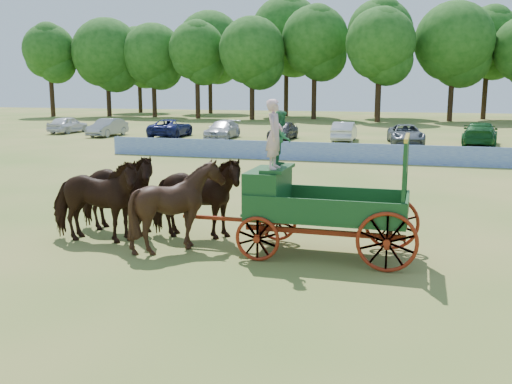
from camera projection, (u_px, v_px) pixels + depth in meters
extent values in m
plane|color=#A4884A|center=(246.00, 254.00, 14.19)|extent=(160.00, 160.00, 0.00)
imported|color=black|center=(94.00, 201.00, 15.05)|extent=(2.80, 1.48, 2.28)
imported|color=black|center=(116.00, 193.00, 16.09)|extent=(2.75, 1.34, 2.28)
imported|color=black|center=(178.00, 206.00, 14.39)|extent=(2.22, 2.02, 2.28)
imported|color=black|center=(195.00, 198.00, 15.43)|extent=(2.83, 1.56, 2.28)
cube|color=maroon|center=(268.00, 227.00, 14.41)|extent=(0.12, 2.00, 0.12)
cube|color=maroon|center=(389.00, 236.00, 13.58)|extent=(0.12, 2.00, 0.12)
cube|color=maroon|center=(323.00, 232.00, 13.45)|extent=(3.80, 0.10, 0.12)
cube|color=maroon|center=(330.00, 222.00, 14.49)|extent=(3.80, 0.10, 0.12)
cube|color=maroon|center=(234.00, 219.00, 14.62)|extent=(2.80, 0.09, 0.09)
cube|color=#17471A|center=(327.00, 216.00, 13.92)|extent=(3.80, 1.80, 0.10)
cube|color=#17471A|center=(321.00, 211.00, 13.04)|extent=(3.80, 0.06, 0.55)
cube|color=#17471A|center=(333.00, 197.00, 14.70)|extent=(3.80, 0.06, 0.55)
cube|color=#17471A|center=(407.00, 208.00, 13.35)|extent=(0.06, 1.80, 0.55)
cube|color=#17471A|center=(268.00, 190.00, 14.23)|extent=(0.85, 1.70, 1.05)
cube|color=#17471A|center=(278.00, 168.00, 14.06)|extent=(0.55, 1.50, 0.08)
cube|color=#17471A|center=(253.00, 198.00, 14.37)|extent=(0.10, 1.60, 0.65)
cube|color=#17471A|center=(260.00, 210.00, 14.38)|extent=(0.55, 1.60, 0.06)
cube|color=#17471A|center=(404.00, 187.00, 12.50)|extent=(0.08, 0.08, 1.80)
cube|color=#17471A|center=(406.00, 176.00, 14.01)|extent=(0.08, 0.08, 1.80)
cube|color=#17471A|center=(406.00, 155.00, 13.14)|extent=(0.07, 1.75, 0.75)
cube|color=gold|center=(407.00, 138.00, 13.07)|extent=(0.08, 1.80, 0.09)
cube|color=gold|center=(404.00, 155.00, 13.15)|extent=(0.02, 1.30, 0.12)
torus|color=maroon|center=(257.00, 239.00, 13.52)|extent=(1.09, 0.09, 1.09)
torus|color=maroon|center=(277.00, 221.00, 15.31)|extent=(1.09, 0.09, 1.09)
torus|color=maroon|center=(387.00, 242.00, 12.67)|extent=(1.39, 0.09, 1.39)
torus|color=maroon|center=(391.00, 223.00, 14.46)|extent=(1.39, 0.09, 1.39)
imported|color=beige|center=(274.00, 134.00, 13.57)|extent=(0.40, 0.60, 1.66)
imported|color=#296F41|center=(281.00, 138.00, 14.25)|extent=(0.52, 0.66, 1.37)
cube|color=#2142B4|center=(325.00, 152.00, 31.36)|extent=(26.00, 0.08, 1.05)
imported|color=silver|center=(68.00, 125.00, 50.26)|extent=(1.76, 4.34, 1.47)
imported|color=gray|center=(107.00, 127.00, 47.05)|extent=(1.55, 4.38, 1.44)
imported|color=navy|center=(171.00, 128.00, 46.35)|extent=(2.77, 5.39, 1.45)
imported|color=silver|center=(223.00, 130.00, 44.99)|extent=(2.13, 4.88, 1.40)
imported|color=#333338|center=(283.00, 130.00, 44.20)|extent=(1.85, 4.22, 1.42)
imported|color=silver|center=(344.00, 132.00, 42.79)|extent=(1.63, 4.43, 1.45)
imported|color=slate|center=(406.00, 134.00, 40.80)|extent=(2.96, 5.23, 1.38)
imported|color=#144C1E|center=(480.00, 134.00, 39.91)|extent=(2.90, 5.79, 1.61)
cylinder|color=#382314|center=(52.00, 99.00, 76.70)|extent=(0.60, 0.60, 4.78)
sphere|color=#164612|center=(49.00, 50.00, 75.52)|extent=(6.82, 6.82, 6.82)
cylinder|color=#382314|center=(109.00, 99.00, 77.03)|extent=(0.60, 0.60, 4.57)
sphere|color=#164612|center=(107.00, 53.00, 75.90)|extent=(9.16, 9.16, 9.16)
cylinder|color=#382314|center=(154.00, 100.00, 75.70)|extent=(0.60, 0.60, 4.47)
sphere|color=#164612|center=(153.00, 54.00, 74.59)|extent=(7.90, 7.90, 7.90)
cylinder|color=#382314|center=(198.00, 100.00, 72.54)|extent=(0.60, 0.60, 4.67)
sphere|color=#164612|center=(197.00, 49.00, 71.39)|extent=(7.06, 7.06, 7.06)
cylinder|color=#382314|center=(252.00, 101.00, 69.87)|extent=(0.60, 0.60, 4.54)
sphere|color=#164612|center=(252.00, 50.00, 68.75)|extent=(8.02, 8.02, 8.02)
cylinder|color=#382314|center=(314.00, 98.00, 70.36)|extent=(0.60, 0.60, 5.26)
sphere|color=#164612|center=(315.00, 39.00, 69.06)|extent=(8.10, 8.10, 8.10)
cylinder|color=#382314|center=(378.00, 101.00, 64.77)|extent=(0.60, 0.60, 4.81)
sphere|color=#164612|center=(380.00, 42.00, 63.58)|extent=(7.77, 7.77, 7.77)
cylinder|color=#382314|center=(451.00, 100.00, 66.27)|extent=(0.60, 0.60, 4.95)
sphere|color=#164612|center=(454.00, 41.00, 65.04)|extent=(8.98, 8.98, 8.98)
cylinder|color=#382314|center=(140.00, 97.00, 87.93)|extent=(0.60, 0.60, 4.73)
sphere|color=#164612|center=(139.00, 55.00, 86.76)|extent=(8.52, 8.52, 8.52)
cylinder|color=#382314|center=(210.00, 95.00, 85.42)|extent=(0.60, 0.60, 5.49)
sphere|color=#164612|center=(210.00, 44.00, 84.06)|extent=(9.78, 9.78, 9.78)
cylinder|color=#382314|center=(286.00, 94.00, 77.98)|extent=(0.60, 0.60, 6.06)
sphere|color=#164612|center=(287.00, 32.00, 76.48)|extent=(9.62, 9.62, 9.62)
cylinder|color=#382314|center=(377.00, 95.00, 74.61)|extent=(0.60, 0.60, 5.90)
sphere|color=#164612|center=(380.00, 32.00, 73.16)|extent=(8.43, 8.43, 8.43)
cylinder|color=#382314|center=(484.00, 98.00, 70.17)|extent=(0.60, 0.60, 5.27)
sphere|color=#164612|center=(489.00, 39.00, 68.87)|extent=(7.71, 7.71, 7.71)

